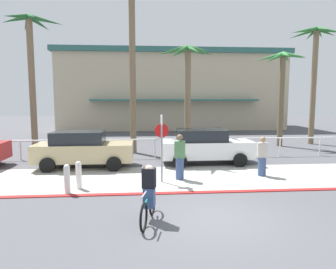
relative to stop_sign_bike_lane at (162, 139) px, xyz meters
name	(u,v)px	position (x,y,z in m)	size (l,w,h in m)	color
ground_plane	(173,153)	(1.08, 6.40, -1.68)	(80.00, 80.00, 0.00)	#4C4C51
sidewalk_strip	(188,178)	(1.08, 0.60, -1.67)	(44.00, 4.00, 0.02)	#ADAAA0
curb_paint	(196,192)	(1.08, -1.40, -1.66)	(44.00, 0.24, 0.03)	maroon
building_backdrop	(171,90)	(2.40, 22.50, 2.36)	(23.30, 9.63, 8.02)	#BCAD8E
rail_fence	(176,142)	(1.08, 4.90, -0.84)	(25.49, 0.08, 1.04)	white
stop_sign_bike_lane	(162,139)	(0.00, 0.00, 0.00)	(0.52, 0.56, 2.56)	gray
bollard_0	(67,179)	(-3.24, -1.14, -1.16)	(0.20, 0.20, 1.00)	white
bollard_2	(79,175)	(-2.96, -0.63, -1.16)	(0.20, 0.20, 1.00)	white
palm_tree_1	(31,54)	(-7.00, 7.14, 4.02)	(3.44, 2.92, 7.91)	#756047
palm_tree_2	(132,28)	(-1.24, 6.59, 5.45)	(3.62, 3.09, 9.79)	#756047
palm_tree_3	(187,68)	(1.92, 6.76, 3.26)	(3.32, 3.70, 6.26)	#756047
palm_tree_4	(282,74)	(8.42, 8.41, 3.06)	(3.34, 3.53, 6.19)	brown
palm_tree_5	(315,56)	(11.01, 9.14, 4.34)	(3.23, 3.02, 7.99)	#756047
car_tan_1	(83,149)	(-3.44, 2.84, -0.81)	(4.40, 2.02, 1.69)	tan
car_white_2	(205,146)	(2.32, 3.24, -0.81)	(4.40, 2.02, 1.69)	white
cyclist_teal_0	(149,195)	(-0.56, -3.67, -0.98)	(0.46, 1.79, 1.50)	black
pedestrian_0	(262,158)	(4.16, 0.62, -0.93)	(0.45, 0.38, 1.63)	#384C7A
pedestrian_1	(180,159)	(0.73, 0.35, -0.84)	(0.45, 0.39, 1.80)	#384C7A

